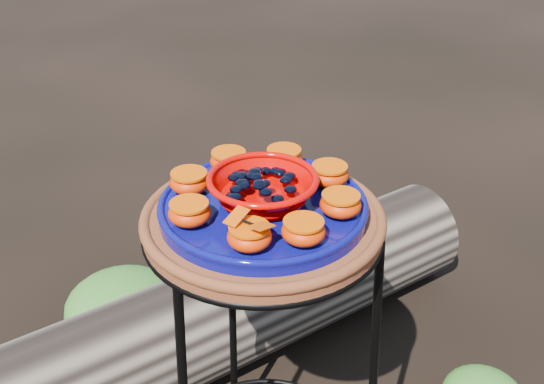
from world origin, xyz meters
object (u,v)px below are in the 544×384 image
object	(u,v)px
plant_stand	(264,382)
red_bowl	(263,190)
terracotta_saucer	(263,223)
cobalt_plate	(263,209)
driftwood_log	(219,317)

from	to	relation	value
plant_stand	red_bowl	bearing A→B (deg)	0.00
terracotta_saucer	cobalt_plate	world-z (taller)	cobalt_plate
terracotta_saucer	driftwood_log	world-z (taller)	terracotta_saucer
terracotta_saucer	driftwood_log	distance (m)	0.73
plant_stand	terracotta_saucer	bearing A→B (deg)	0.00
terracotta_saucer	cobalt_plate	size ratio (longest dim) A/B	1.17
terracotta_saucer	cobalt_plate	distance (m)	0.03
red_bowl	driftwood_log	world-z (taller)	red_bowl
cobalt_plate	red_bowl	distance (m)	0.04
plant_stand	driftwood_log	size ratio (longest dim) A/B	0.46
terracotta_saucer	cobalt_plate	bearing A→B (deg)	0.00
plant_stand	red_bowl	distance (m)	0.43
terracotta_saucer	driftwood_log	size ratio (longest dim) A/B	0.26
plant_stand	cobalt_plate	bearing A→B (deg)	0.00
cobalt_plate	terracotta_saucer	bearing A→B (deg)	0.00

